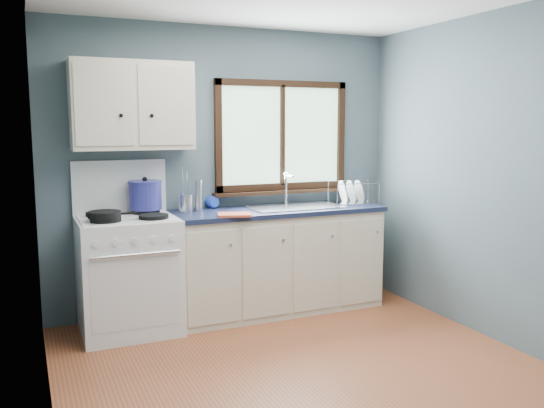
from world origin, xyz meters
name	(u,v)px	position (x,y,z in m)	size (l,w,h in m)	color
floor	(321,385)	(0.00, 0.00, -0.01)	(3.20, 3.60, 0.02)	#974E2C
wall_back	(226,170)	(0.00, 1.81, 1.25)	(3.20, 0.02, 2.50)	#516269
wall_left	(41,205)	(-1.61, 0.00, 1.25)	(0.02, 3.60, 2.50)	#516269
wall_right	(519,180)	(1.61, 0.00, 1.25)	(0.02, 3.60, 2.50)	#516269
gas_range	(128,271)	(-0.95, 1.47, 0.49)	(0.76, 0.69, 1.36)	white
base_cabinets	(277,265)	(0.36, 1.49, 0.41)	(1.85, 0.60, 0.88)	beige
countertop	(277,211)	(0.36, 1.49, 0.90)	(1.89, 0.64, 0.04)	black
sink	(295,214)	(0.54, 1.49, 0.86)	(0.84, 0.46, 0.44)	silver
window	(282,144)	(0.54, 1.77, 1.48)	(1.36, 0.10, 1.03)	#9EC6A8
upper_cabinets	(132,106)	(-0.85, 1.63, 1.80)	(0.95, 0.35, 0.70)	beige
skillet	(105,214)	(-1.14, 1.31, 0.98)	(0.37, 0.26, 0.05)	black
stockpot	(145,195)	(-0.77, 1.62, 1.08)	(0.30, 0.30, 0.27)	navy
utensil_crock	(186,203)	(-0.43, 1.60, 1.00)	(0.12, 0.12, 0.38)	silver
thermos	(199,196)	(-0.33, 1.59, 1.05)	(0.06, 0.06, 0.27)	silver
soap_bottle	(215,193)	(-0.15, 1.69, 1.06)	(0.11, 0.11, 0.28)	blue
dish_towel	(235,215)	(-0.13, 1.24, 0.93)	(0.27, 0.19, 0.02)	#CF5134
dish_rack	(352,197)	(1.13, 1.50, 0.98)	(0.48, 0.41, 0.22)	silver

